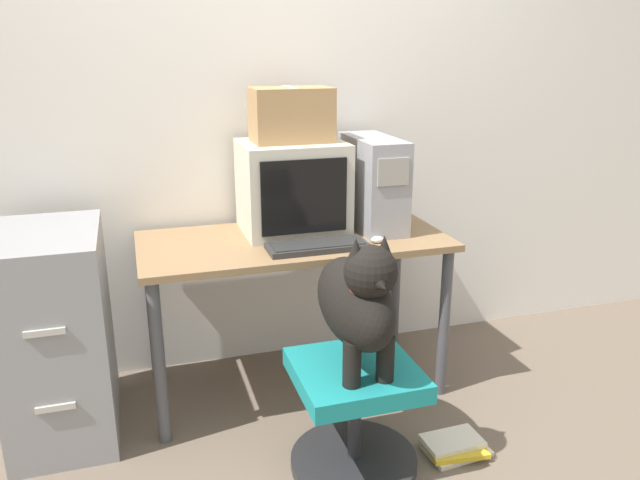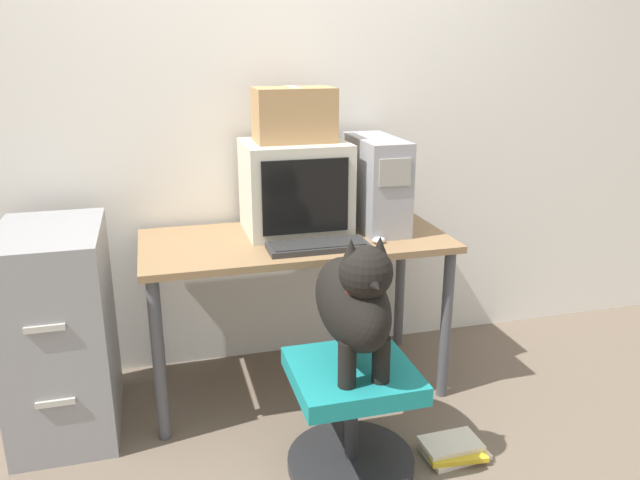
{
  "view_description": "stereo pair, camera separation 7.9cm",
  "coord_description": "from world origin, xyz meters",
  "px_view_note": "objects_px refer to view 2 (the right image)",
  "views": [
    {
      "loc": [
        -0.67,
        -2.24,
        1.56
      ],
      "look_at": [
        0.04,
        0.06,
        0.8
      ],
      "focal_mm": 35.0,
      "sensor_mm": 36.0,
      "label": 1
    },
    {
      "loc": [
        -0.59,
        -2.26,
        1.56
      ],
      "look_at": [
        0.04,
        0.06,
        0.8
      ],
      "focal_mm": 35.0,
      "sensor_mm": 36.0,
      "label": 2
    }
  ],
  "objects_px": {
    "crt_monitor": "(295,187)",
    "filing_cabinet": "(60,331)",
    "keyboard": "(318,246)",
    "office_chair": "(352,412)",
    "book_stack_floor": "(453,449)",
    "pc_tower": "(376,183)",
    "cardboard_box": "(294,115)",
    "dog": "(354,300)"
  },
  "relations": [
    {
      "from": "office_chair",
      "to": "filing_cabinet",
      "type": "xyz_separation_m",
      "value": [
        -1.07,
        0.59,
        0.2
      ]
    },
    {
      "from": "keyboard",
      "to": "book_stack_floor",
      "type": "bearing_deg",
      "value": -50.83
    },
    {
      "from": "crt_monitor",
      "to": "office_chair",
      "type": "relative_size",
      "value": 0.94
    },
    {
      "from": "pc_tower",
      "to": "cardboard_box",
      "type": "xyz_separation_m",
      "value": [
        -0.37,
        0.05,
        0.32
      ]
    },
    {
      "from": "keyboard",
      "to": "pc_tower",
      "type": "bearing_deg",
      "value": 35.81
    },
    {
      "from": "cardboard_box",
      "to": "filing_cabinet",
      "type": "bearing_deg",
      "value": -170.5
    },
    {
      "from": "pc_tower",
      "to": "dog",
      "type": "bearing_deg",
      "value": -115.18
    },
    {
      "from": "crt_monitor",
      "to": "book_stack_floor",
      "type": "xyz_separation_m",
      "value": [
        0.44,
        -0.8,
        -0.91
      ]
    },
    {
      "from": "keyboard",
      "to": "cardboard_box",
      "type": "relative_size",
      "value": 1.22
    },
    {
      "from": "dog",
      "to": "cardboard_box",
      "type": "relative_size",
      "value": 1.54
    },
    {
      "from": "office_chair",
      "to": "book_stack_floor",
      "type": "distance_m",
      "value": 0.46
    },
    {
      "from": "filing_cabinet",
      "to": "cardboard_box",
      "type": "relative_size",
      "value": 2.52
    },
    {
      "from": "crt_monitor",
      "to": "office_chair",
      "type": "xyz_separation_m",
      "value": [
        0.03,
        -0.75,
        -0.7
      ]
    },
    {
      "from": "pc_tower",
      "to": "keyboard",
      "type": "height_order",
      "value": "pc_tower"
    },
    {
      "from": "crt_monitor",
      "to": "office_chair",
      "type": "height_order",
      "value": "crt_monitor"
    },
    {
      "from": "filing_cabinet",
      "to": "pc_tower",
      "type": "bearing_deg",
      "value": 5.13
    },
    {
      "from": "filing_cabinet",
      "to": "book_stack_floor",
      "type": "distance_m",
      "value": 1.66
    },
    {
      "from": "cardboard_box",
      "to": "dog",
      "type": "bearing_deg",
      "value": -87.53
    },
    {
      "from": "filing_cabinet",
      "to": "cardboard_box",
      "type": "height_order",
      "value": "cardboard_box"
    },
    {
      "from": "cardboard_box",
      "to": "book_stack_floor",
      "type": "xyz_separation_m",
      "value": [
        0.44,
        -0.81,
        -1.24
      ]
    },
    {
      "from": "book_stack_floor",
      "to": "pc_tower",
      "type": "bearing_deg",
      "value": 95.45
    },
    {
      "from": "filing_cabinet",
      "to": "crt_monitor",
      "type": "bearing_deg",
      "value": 9.29
    },
    {
      "from": "pc_tower",
      "to": "filing_cabinet",
      "type": "distance_m",
      "value": 1.5
    },
    {
      "from": "dog",
      "to": "book_stack_floor",
      "type": "distance_m",
      "value": 0.79
    },
    {
      "from": "pc_tower",
      "to": "office_chair",
      "type": "relative_size",
      "value": 0.94
    },
    {
      "from": "crt_monitor",
      "to": "book_stack_floor",
      "type": "distance_m",
      "value": 1.29
    },
    {
      "from": "pc_tower",
      "to": "dog",
      "type": "xyz_separation_m",
      "value": [
        -0.34,
        -0.72,
        -0.25
      ]
    },
    {
      "from": "crt_monitor",
      "to": "keyboard",
      "type": "height_order",
      "value": "crt_monitor"
    },
    {
      "from": "dog",
      "to": "crt_monitor",
      "type": "bearing_deg",
      "value": 92.49
    },
    {
      "from": "pc_tower",
      "to": "filing_cabinet",
      "type": "xyz_separation_m",
      "value": [
        -1.41,
        -0.13,
        -0.51
      ]
    },
    {
      "from": "filing_cabinet",
      "to": "book_stack_floor",
      "type": "xyz_separation_m",
      "value": [
        1.48,
        -0.63,
        -0.41
      ]
    },
    {
      "from": "filing_cabinet",
      "to": "book_stack_floor",
      "type": "bearing_deg",
      "value": -23.18
    },
    {
      "from": "pc_tower",
      "to": "keyboard",
      "type": "distance_m",
      "value": 0.47
    },
    {
      "from": "office_chair",
      "to": "book_stack_floor",
      "type": "bearing_deg",
      "value": -6.71
    },
    {
      "from": "crt_monitor",
      "to": "filing_cabinet",
      "type": "relative_size",
      "value": 0.53
    },
    {
      "from": "office_chair",
      "to": "cardboard_box",
      "type": "distance_m",
      "value": 1.28
    },
    {
      "from": "keyboard",
      "to": "office_chair",
      "type": "distance_m",
      "value": 0.69
    },
    {
      "from": "keyboard",
      "to": "filing_cabinet",
      "type": "distance_m",
      "value": 1.12
    },
    {
      "from": "pc_tower",
      "to": "cardboard_box",
      "type": "distance_m",
      "value": 0.49
    },
    {
      "from": "keyboard",
      "to": "book_stack_floor",
      "type": "distance_m",
      "value": 0.98
    },
    {
      "from": "crt_monitor",
      "to": "dog",
      "type": "bearing_deg",
      "value": -87.51
    },
    {
      "from": "dog",
      "to": "book_stack_floor",
      "type": "relative_size",
      "value": 2.03
    }
  ]
}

